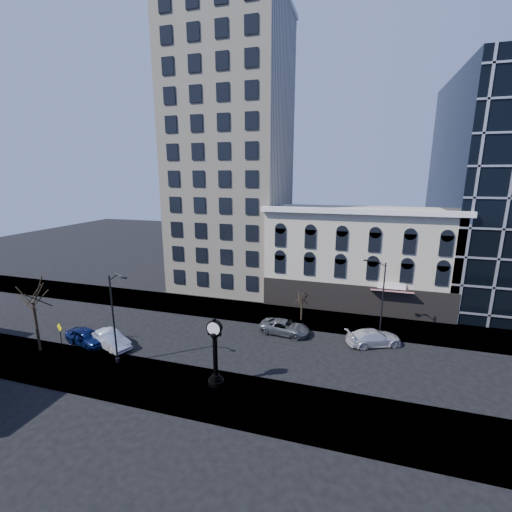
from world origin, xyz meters
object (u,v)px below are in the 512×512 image
(street_lamp_near, at_px, (116,295))
(street_clock, at_px, (215,355))
(car_near_b, at_px, (110,340))
(car_near_a, at_px, (86,337))
(warning_sign, at_px, (60,331))

(street_lamp_near, bearing_deg, street_clock, 12.63)
(car_near_b, bearing_deg, car_near_a, 112.21)
(car_near_a, bearing_deg, street_lamp_near, -98.50)
(street_lamp_near, distance_m, warning_sign, 8.27)
(street_clock, relative_size, street_lamp_near, 0.66)
(warning_sign, relative_size, car_near_b, 0.57)
(warning_sign, bearing_deg, street_lamp_near, 17.71)
(street_lamp_near, distance_m, car_near_a, 8.41)
(street_clock, relative_size, warning_sign, 2.03)
(street_lamp_near, relative_size, warning_sign, 3.06)
(car_near_a, height_order, car_near_b, car_near_b)
(street_clock, bearing_deg, warning_sign, 175.83)
(street_clock, bearing_deg, car_near_a, 168.75)
(street_clock, xyz_separation_m, car_near_b, (-12.12, 2.78, -1.84))
(street_clock, xyz_separation_m, car_near_a, (-14.76, 2.64, -1.84))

